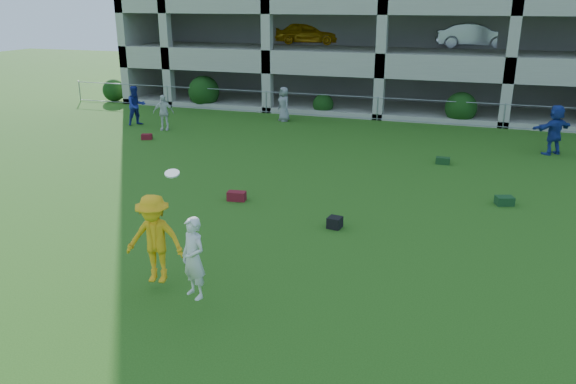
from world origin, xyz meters
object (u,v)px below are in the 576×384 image
(bystander_a, at_px, (136,106))
(frisbee_contest, at_px, (161,242))
(bystander_d, at_px, (555,130))
(crate_d, at_px, (335,222))
(bystander_b, at_px, (163,113))
(bystander_c, at_px, (284,104))

(bystander_a, distance_m, frisbee_contest, 17.36)
(bystander_d, xyz_separation_m, crate_d, (-6.23, -10.15, -0.83))
(bystander_a, height_order, frisbee_contest, frisbee_contest)
(bystander_b, xyz_separation_m, bystander_c, (4.63, 3.75, 0.03))
(bystander_a, relative_size, crate_d, 5.41)
(bystander_a, height_order, bystander_c, bystander_a)
(bystander_c, relative_size, frisbee_contest, 0.65)
(bystander_c, bearing_deg, crate_d, -21.74)
(bystander_b, bearing_deg, bystander_d, -14.87)
(bystander_c, height_order, bystander_d, bystander_d)
(bystander_d, height_order, frisbee_contest, frisbee_contest)
(bystander_c, bearing_deg, bystander_a, -110.04)
(crate_d, bearing_deg, frisbee_contest, -117.89)
(bystander_d, bearing_deg, bystander_b, -35.63)
(frisbee_contest, bearing_deg, bystander_c, 101.22)
(bystander_a, bearing_deg, bystander_b, -72.33)
(crate_d, height_order, frisbee_contest, frisbee_contest)
(bystander_c, height_order, frisbee_contest, frisbee_contest)
(bystander_a, distance_m, crate_d, 15.69)
(bystander_c, xyz_separation_m, bystander_d, (12.12, -2.70, 0.13))
(bystander_a, distance_m, bystander_d, 18.58)
(frisbee_contest, bearing_deg, bystander_d, 59.57)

